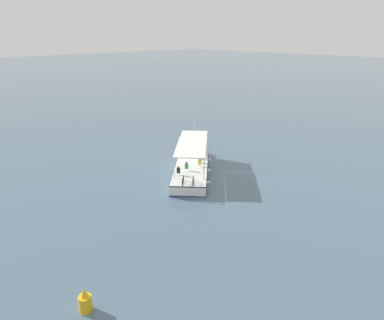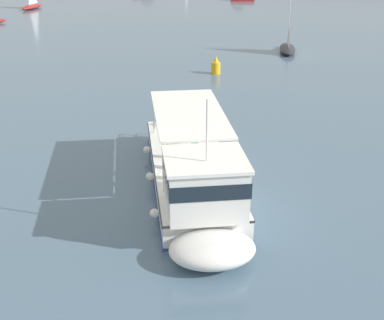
{
  "view_description": "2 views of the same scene",
  "coord_description": "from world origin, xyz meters",
  "px_view_note": "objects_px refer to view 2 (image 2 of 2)",
  "views": [
    {
      "loc": [
        -26.39,
        25.58,
        13.83
      ],
      "look_at": [
        -1.87,
        1.1,
        1.4
      ],
      "focal_mm": 33.56,
      "sensor_mm": 36.0,
      "label": 1
    },
    {
      "loc": [
        9.89,
        -16.08,
        10.4
      ],
      "look_at": [
        -1.87,
        1.1,
        1.4
      ],
      "focal_mm": 50.09,
      "sensor_mm": 36.0,
      "label": 2
    }
  ],
  "objects_px": {
    "sailboat_off_bow": "(288,46)",
    "channel_buoy": "(216,67)",
    "sailboat_mid_channel": "(32,5)",
    "ferry_main": "(195,178)"
  },
  "relations": [
    {
      "from": "sailboat_off_bow",
      "to": "channel_buoy",
      "type": "height_order",
      "value": "sailboat_off_bow"
    },
    {
      "from": "channel_buoy",
      "to": "ferry_main",
      "type": "bearing_deg",
      "value": -60.28
    },
    {
      "from": "sailboat_mid_channel",
      "to": "sailboat_off_bow",
      "type": "height_order",
      "value": "same"
    },
    {
      "from": "ferry_main",
      "to": "channel_buoy",
      "type": "bearing_deg",
      "value": 119.72
    },
    {
      "from": "ferry_main",
      "to": "sailboat_off_bow",
      "type": "relative_size",
      "value": 2.14
    },
    {
      "from": "ferry_main",
      "to": "sailboat_off_bow",
      "type": "xyz_separation_m",
      "value": [
        -9.35,
        28.94,
        -0.48
      ]
    },
    {
      "from": "sailboat_off_bow",
      "to": "channel_buoy",
      "type": "bearing_deg",
      "value": -96.73
    },
    {
      "from": "sailboat_off_bow",
      "to": "channel_buoy",
      "type": "distance_m",
      "value": 10.48
    },
    {
      "from": "sailboat_off_bow",
      "to": "sailboat_mid_channel",
      "type": "bearing_deg",
      "value": 171.79
    },
    {
      "from": "sailboat_off_bow",
      "to": "channel_buoy",
      "type": "xyz_separation_m",
      "value": [
        -1.23,
        -10.41,
        0.03
      ]
    }
  ]
}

